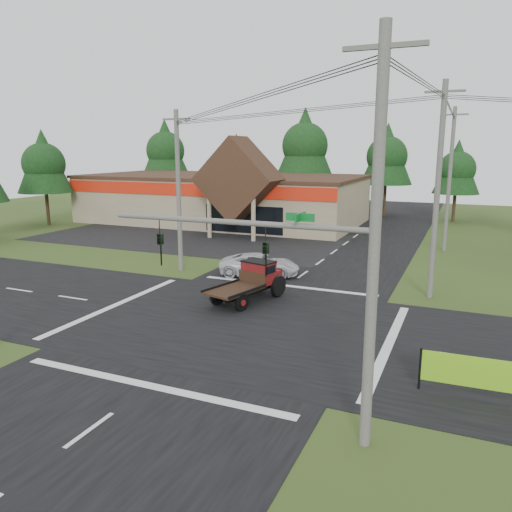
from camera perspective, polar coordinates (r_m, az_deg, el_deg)
The scene contains 19 objects.
ground at distance 23.75m, azimuth -2.19°, elevation -7.65°, with size 120.00×120.00×0.00m, color #2F4418.
road_ns at distance 23.74m, azimuth -2.19°, elevation -7.63°, with size 12.00×120.00×0.02m, color black.
road_ew at distance 23.74m, azimuth -2.19°, elevation -7.62°, with size 120.00×12.00×0.02m, color black.
parking_apron at distance 46.44m, azimuth -7.73°, elevation 2.09°, with size 28.00×14.00×0.02m, color black.
cvs_building at distance 56.06m, azimuth -3.74°, elevation 6.74°, with size 30.40×18.20×9.19m.
traffic_signal_mast at distance 13.70m, azimuth 6.20°, elevation -3.22°, with size 8.12×0.24×7.00m.
utility_pole_nr at distance 13.05m, azimuth 13.39°, elevation 1.21°, with size 2.00×0.30×11.00m.
utility_pole_nw at distance 33.33m, azimuth -8.85°, elevation 7.44°, with size 2.00×0.30×10.50m.
utility_pole_ne at distance 28.28m, azimuth 20.03°, elevation 7.06°, with size 2.00×0.30×11.50m.
utility_pole_n at distance 42.24m, azimuth 21.24°, elevation 8.21°, with size 2.00×0.30×11.20m.
tree_row_a at distance 72.05m, azimuth -10.33°, elevation 11.96°, with size 6.72×6.72×12.12m.
tree_row_b at distance 68.88m, azimuth -2.26°, elevation 11.03°, with size 5.60×5.60×10.10m.
tree_row_c at distance 64.23m, azimuth 5.61°, elevation 12.70°, with size 7.28×7.28×13.13m.
tree_row_d at distance 62.90m, azimuth 14.75°, elevation 11.15°, with size 6.16×6.16×11.11m.
tree_row_e at distance 60.21m, azimuth 22.01°, elevation 9.37°, with size 5.04×5.04×9.09m.
tree_side_w at distance 57.87m, azimuth -23.12°, elevation 9.87°, with size 5.60×5.60×10.10m.
antique_flatbed_truck at distance 26.67m, azimuth -1.02°, elevation -3.04°, with size 1.92×5.03×2.10m, color #510B10, non-canonical shape.
roadside_banner at distance 18.26m, azimuth 25.06°, elevation -12.62°, with size 4.36×0.13×1.49m, color #74BC19, non-canonical shape.
white_pickup at distance 32.22m, azimuth 0.42°, elevation -1.00°, with size 2.36×5.12×1.42m, color silver.
Camera 1 is at (9.66, -20.15, 8.04)m, focal length 35.00 mm.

